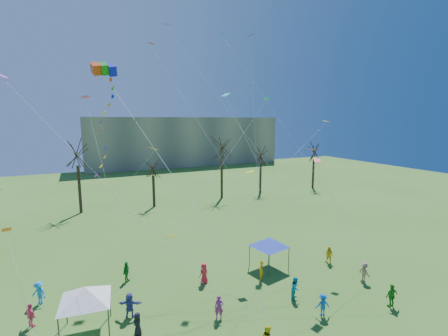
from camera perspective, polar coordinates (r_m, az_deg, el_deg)
name	(u,v)px	position (r m, az deg, el deg)	size (l,w,h in m)	color
distant_building	(185,141)	(101.14, -7.22, 4.91)	(60.00, 14.00, 15.00)	gray
bare_tree_row	(153,161)	(52.27, -12.81, 1.21)	(69.77, 8.16, 11.98)	black
big_box_kite	(109,129)	(23.59, -20.29, 6.75)	(4.84, 6.97, 21.03)	red
canopy_tent_white	(85,294)	(24.13, -24.09, -20.28)	(4.41, 4.41, 3.33)	#3F3F44
canopy_tent_blue	(269,242)	(31.14, 8.29, -13.23)	(4.02, 4.02, 3.08)	#3F3F44
festival_crowd	(204,300)	(25.34, -3.61, -23.00)	(26.84, 14.32, 1.86)	#DF1B43
small_kites_aloft	(205,122)	(27.51, -3.41, 8.36)	(29.85, 18.56, 31.82)	#FF510D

